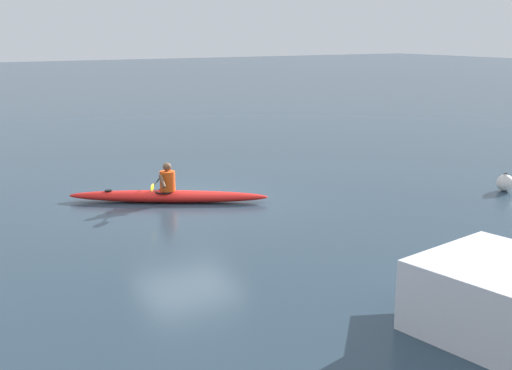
% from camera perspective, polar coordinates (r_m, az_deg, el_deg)
% --- Properties ---
extents(ground_plane, '(160.00, 160.00, 0.00)m').
position_cam_1_polar(ground_plane, '(16.67, -6.13, -1.27)').
color(ground_plane, '#283D4C').
extents(kayak, '(4.55, 3.13, 0.29)m').
position_cam_1_polar(kayak, '(16.45, -7.71, -0.98)').
color(kayak, red).
rests_on(kayak, ground).
extents(kayaker, '(1.28, 2.01, 0.71)m').
position_cam_1_polar(kayaker, '(16.35, -7.83, 0.50)').
color(kayaker, '#E04C14').
rests_on(kayaker, kayak).
extents(mooring_buoy_red_near, '(0.45, 0.45, 0.49)m').
position_cam_1_polar(mooring_buoy_red_near, '(18.62, 20.97, 0.18)').
color(mooring_buoy_red_near, silver).
rests_on(mooring_buoy_red_near, ground).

